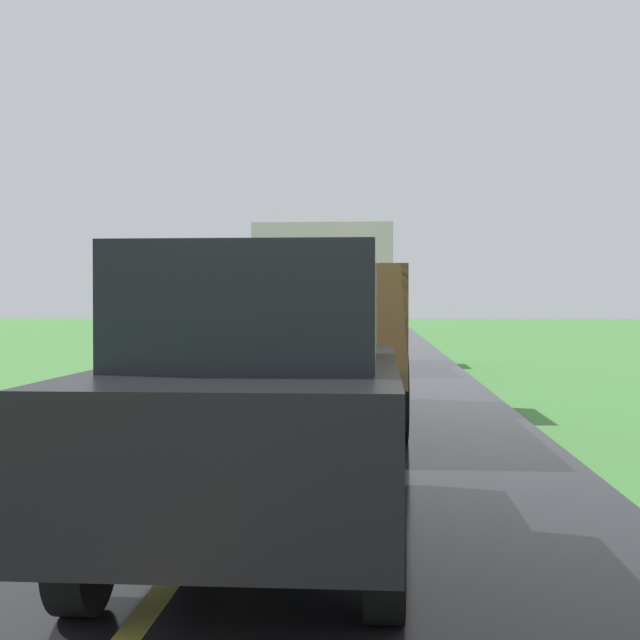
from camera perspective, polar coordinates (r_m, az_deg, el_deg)
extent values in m
cube|color=#2D2D30|center=(11.57, -0.23, -3.82)|extent=(0.90, 5.51, 0.24)
cube|color=brown|center=(11.56, -0.23, -2.83)|extent=(2.30, 5.80, 0.20)
cube|color=silver|center=(13.48, 0.40, 2.19)|extent=(2.10, 1.90, 1.90)
cube|color=black|center=(14.44, 0.64, 3.43)|extent=(1.78, 0.02, 0.76)
cube|color=brown|center=(10.71, -6.56, 0.34)|extent=(0.08, 3.85, 1.10)
cube|color=brown|center=(10.53, 5.40, 0.33)|extent=(0.08, 3.85, 1.10)
cube|color=brown|center=(8.68, -1.66, 0.19)|extent=(2.30, 0.08, 1.10)
cube|color=brown|center=(12.44, 0.09, 0.44)|extent=(2.30, 0.08, 1.10)
cylinder|color=black|center=(13.48, -4.11, -3.56)|extent=(0.28, 1.00, 1.00)
cylinder|color=black|center=(13.34, 4.87, -3.61)|extent=(0.28, 1.00, 1.00)
cylinder|color=black|center=(10.15, -6.87, -5.07)|extent=(0.28, 1.00, 1.00)
cylinder|color=black|center=(9.96, 5.13, -5.18)|extent=(0.28, 1.00, 1.00)
ellipsoid|color=#83AD35|center=(10.70, 2.07, -1.70)|extent=(0.56, 0.63, 0.39)
ellipsoid|color=#7AB821|center=(9.70, 2.19, 1.99)|extent=(0.58, 0.59, 0.37)
ellipsoid|color=#86BC23|center=(10.48, -4.30, 1.89)|extent=(0.47, 0.47, 0.46)
ellipsoid|color=#8AAA30|center=(12.07, 4.13, 1.58)|extent=(0.44, 0.51, 0.37)
ellipsoid|color=#8BAF22|center=(12.02, 2.09, 0.30)|extent=(0.58, 0.69, 0.48)
ellipsoid|color=#89B623|center=(10.15, -0.86, -1.81)|extent=(0.56, 0.58, 0.48)
ellipsoid|color=#7CAD33|center=(9.30, -5.55, -2.06)|extent=(0.59, 0.75, 0.36)
cube|color=#2D2D30|center=(21.80, 1.59, -1.54)|extent=(0.90, 5.51, 0.24)
cube|color=brown|center=(21.80, 1.59, -1.02)|extent=(2.30, 5.80, 0.20)
cube|color=#1E479E|center=(23.73, 1.80, 1.68)|extent=(2.10, 1.90, 1.90)
cube|color=black|center=(24.69, 1.89, 2.43)|extent=(1.78, 0.02, 0.76)
cube|color=#232328|center=(20.89, -1.57, 0.68)|extent=(0.08, 3.85, 1.10)
cube|color=#232328|center=(20.79, 4.54, 0.67)|extent=(0.08, 3.85, 1.10)
cube|color=#232328|center=(18.93, 1.22, 0.64)|extent=(2.30, 0.08, 1.10)
cube|color=#232328|center=(22.69, 1.70, 0.70)|extent=(2.30, 0.08, 1.10)
cylinder|color=black|center=(23.67, -0.76, -1.58)|extent=(0.28, 1.00, 1.00)
cylinder|color=black|center=(23.58, 4.34, -1.59)|extent=(0.28, 1.00, 1.00)
cylinder|color=black|center=(20.29, -1.57, -2.02)|extent=(0.28, 1.00, 1.00)
cylinder|color=black|center=(20.19, 4.37, -2.03)|extent=(0.28, 1.00, 1.00)
ellipsoid|color=#74B02C|center=(21.24, 1.41, -0.32)|extent=(0.56, 0.57, 0.49)
ellipsoid|color=#79AC36|center=(21.54, 0.53, -0.30)|extent=(0.45, 0.54, 0.40)
ellipsoid|color=#7AB238|center=(19.65, 2.62, 1.37)|extent=(0.46, 0.45, 0.51)
ellipsoid|color=#87C023|center=(22.12, 0.42, 1.33)|extent=(0.51, 0.50, 0.41)
ellipsoid|color=#7FB936|center=(21.44, 2.36, 0.47)|extent=(0.50, 0.52, 0.42)
ellipsoid|color=#72B537|center=(19.79, 2.34, -0.35)|extent=(0.54, 0.64, 0.41)
cube|color=black|center=(5.59, -3.69, -6.80)|extent=(1.70, 4.10, 0.80)
cube|color=black|center=(5.34, -3.99, 0.91)|extent=(1.44, 2.05, 0.70)
cylinder|color=black|center=(7.04, -8.56, -9.27)|extent=(0.20, 0.64, 0.64)
cylinder|color=black|center=(6.87, 4.25, -9.52)|extent=(0.20, 0.64, 0.64)
cylinder|color=black|center=(4.65, -15.68, -14.68)|extent=(0.20, 0.64, 0.64)
cylinder|color=black|center=(4.40, 4.33, -15.59)|extent=(0.20, 0.64, 0.64)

